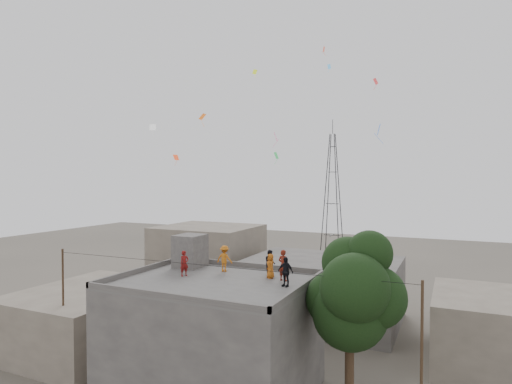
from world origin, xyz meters
TOP-DOWN VIEW (x-y plane):
  - main_building at (0.00, 0.00)m, footprint 10.00×8.00m
  - parapet at (0.00, 0.00)m, footprint 10.00×8.00m
  - stair_head_box at (-3.20, 2.60)m, footprint 1.60×1.80m
  - neighbor_west at (-11.00, 2.00)m, footprint 8.00×10.00m
  - neighbor_north at (2.00, 14.00)m, footprint 12.00×9.00m
  - neighbor_northwest at (-10.00, 16.00)m, footprint 9.00×8.00m
  - neighbor_east at (14.00, 10.00)m, footprint 7.00×8.00m
  - tree at (7.37, 0.60)m, footprint 4.90×4.60m
  - utility_line at (0.50, -1.25)m, footprint 20.12×0.62m
  - transmission_tower at (-4.00, 40.00)m, footprint 2.97×2.97m
  - person_red_adult at (3.39, 1.61)m, footprint 0.67×0.51m
  - person_orange_child at (2.52, 1.89)m, footprint 0.75×0.78m
  - person_dark_child at (2.21, 2.56)m, footprint 0.88×0.88m
  - person_dark_adult at (3.92, 0.52)m, footprint 0.94×0.54m
  - person_orange_adult at (-0.60, 2.31)m, footprint 1.00×0.57m
  - person_red_child at (-2.08, 0.33)m, footprint 0.54×0.62m
  - kites at (0.21, 6.93)m, footprint 19.42×14.23m

SIDE VIEW (x-z plane):
  - neighbor_west at x=-11.00m, z-range 0.00..4.00m
  - neighbor_east at x=14.00m, z-range 0.00..4.40m
  - neighbor_north at x=2.00m, z-range 0.00..5.00m
  - main_building at x=0.00m, z-range 0.00..6.10m
  - neighbor_northwest at x=-10.00m, z-range 0.00..7.00m
  - utility_line at x=0.50m, z-range 0.13..7.53m
  - tree at x=7.37m, z-range 1.55..10.65m
  - parapet at x=0.00m, z-range 6.10..6.40m
  - person_orange_child at x=2.52m, z-range 6.10..7.45m
  - person_red_child at x=-2.08m, z-range 6.10..7.53m
  - person_dark_child at x=2.21m, z-range 6.10..7.54m
  - person_dark_adult at x=3.92m, z-range 6.10..7.60m
  - person_orange_adult at x=-0.60m, z-range 6.10..7.64m
  - person_red_adult at x=3.39m, z-range 6.10..7.77m
  - stair_head_box at x=-3.20m, z-range 6.10..8.10m
  - transmission_tower at x=-4.00m, z-range -0.93..19.07m
  - kites at x=0.21m, z-range 11.80..20.29m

